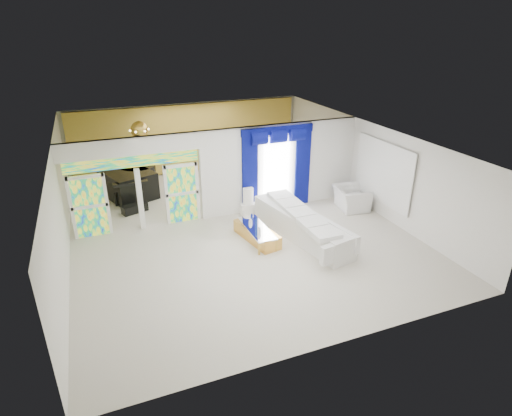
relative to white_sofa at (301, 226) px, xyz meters
name	(u,v)px	position (x,y,z in m)	size (l,w,h in m)	color
floor	(234,226)	(-1.69, 1.46, -0.38)	(12.00, 12.00, 0.00)	#B7AF9E
dividing_wall	(282,166)	(0.46, 2.46, 1.12)	(5.70, 0.18, 3.00)	white
dividing_header	(131,146)	(-4.54, 2.46, 2.34)	(4.30, 0.18, 0.55)	white
stained_panel_left	(90,206)	(-5.97, 2.46, 0.62)	(0.95, 0.04, 2.00)	#994C3F
stained_panel_right	(182,193)	(-3.12, 2.46, 0.62)	(0.95, 0.04, 2.00)	#994C3F
stained_transom	(133,162)	(-4.54, 2.46, 1.87)	(4.00, 0.05, 0.35)	#994C3F
window_pane	(276,169)	(0.21, 2.36, 1.07)	(1.00, 0.02, 2.30)	white
blue_drape_left	(250,174)	(-0.79, 2.33, 1.02)	(0.55, 0.10, 2.80)	#040E4C
blue_drape_right	(302,167)	(1.21, 2.33, 1.02)	(0.55, 0.10, 2.80)	#040E4C
blue_pelmet	(278,130)	(0.21, 2.33, 2.44)	(2.60, 0.12, 0.25)	#040E4C
wall_mirror	(383,172)	(3.25, 0.46, 1.17)	(0.04, 2.70, 1.90)	white
gold_curtains	(189,138)	(-1.69, 7.36, 1.12)	(9.70, 0.12, 2.90)	gold
white_sofa	(301,226)	(0.00, 0.00, 0.00)	(0.86, 4.00, 0.76)	silver
coffee_table	(257,234)	(-1.35, 0.30, -0.18)	(0.61, 1.82, 0.40)	gold
console_table	(256,208)	(-0.61, 2.18, -0.19)	(1.14, 0.36, 0.38)	white
table_lamp	(248,196)	(-0.91, 2.18, 0.29)	(0.36, 0.36, 0.58)	white
armchair	(351,198)	(2.65, 1.27, 0.01)	(1.20, 1.05, 0.78)	silver
grand_piano	(128,184)	(-4.57, 5.38, 0.12)	(1.52, 2.00, 1.01)	black
piano_bench	(135,208)	(-4.57, 3.78, -0.23)	(0.88, 0.34, 0.29)	black
tv_console	(87,197)	(-6.08, 4.95, -0.01)	(0.51, 0.47, 0.75)	tan
chandelier	(139,130)	(-3.99, 4.86, 2.27)	(0.60, 0.60, 0.60)	gold
decanters	(255,224)	(-1.37, 0.39, 0.12)	(0.23, 1.04, 0.29)	navy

